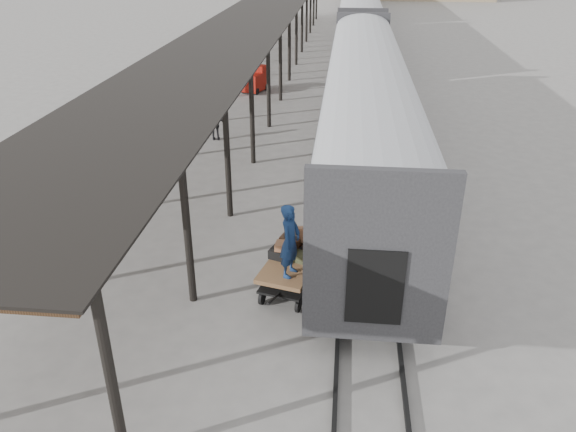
# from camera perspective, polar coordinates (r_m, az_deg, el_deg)

# --- Properties ---
(ground) EXTENTS (160.00, 160.00, 0.00)m
(ground) POSITION_cam_1_polar(r_m,az_deg,el_deg) (16.56, -3.30, -4.78)
(ground) COLOR slate
(ground) RESTS_ON ground
(train) EXTENTS (3.45, 76.01, 4.01)m
(train) POSITION_cam_1_polar(r_m,az_deg,el_deg) (48.09, 7.25, 19.42)
(train) COLOR silver
(train) RESTS_ON ground
(canopy) EXTENTS (4.90, 64.30, 4.15)m
(canopy) POSITION_cam_1_polar(r_m,az_deg,el_deg) (38.64, -2.91, 19.80)
(canopy) COLOR #422B19
(canopy) RESTS_ON ground
(rails) EXTENTS (1.54, 150.00, 0.12)m
(rails) POSITION_cam_1_polar(r_m,az_deg,el_deg) (48.69, 7.07, 16.38)
(rails) COLOR black
(rails) RESTS_ON ground
(baggage_cart) EXTENTS (1.79, 2.63, 0.86)m
(baggage_cart) POSITION_cam_1_polar(r_m,az_deg,el_deg) (15.09, 0.46, -5.27)
(baggage_cart) COLOR brown
(baggage_cart) RESTS_ON ground
(suitcase_stack) EXTENTS (1.42, 1.09, 0.57)m
(suitcase_stack) POSITION_cam_1_polar(r_m,az_deg,el_deg) (15.18, 0.48, -3.26)
(suitcase_stack) COLOR #323234
(suitcase_stack) RESTS_ON baggage_cart
(luggage_tug) EXTENTS (1.54, 1.96, 1.52)m
(luggage_tug) POSITION_cam_1_polar(r_m,az_deg,el_deg) (35.17, -3.37, 13.62)
(luggage_tug) COLOR maroon
(luggage_tug) RESTS_ON ground
(porter) EXTENTS (0.66, 0.82, 1.95)m
(porter) POSITION_cam_1_polar(r_m,az_deg,el_deg) (13.93, 0.22, -2.54)
(porter) COLOR navy
(porter) RESTS_ON baggage_cart
(pedestrian) EXTENTS (0.91, 0.44, 1.51)m
(pedestrian) POSITION_cam_1_polar(r_m,az_deg,el_deg) (26.57, -7.38, 9.23)
(pedestrian) COLOR black
(pedestrian) RESTS_ON ground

